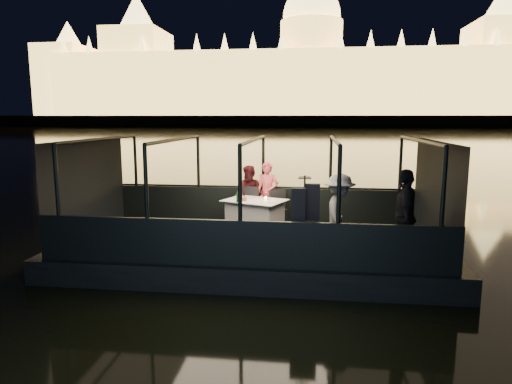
# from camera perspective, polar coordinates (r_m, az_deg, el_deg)

# --- Properties ---
(river_water) EXTENTS (500.00, 500.00, 0.00)m
(river_water) POSITION_cam_1_polar(r_m,az_deg,el_deg) (90.27, 6.26, 7.14)
(river_water) COLOR black
(river_water) RESTS_ON ground
(boat_hull) EXTENTS (8.60, 4.40, 1.00)m
(boat_hull) POSITION_cam_1_polar(r_m,az_deg,el_deg) (10.80, -0.26, -8.49)
(boat_hull) COLOR black
(boat_hull) RESTS_ON river_water
(boat_deck) EXTENTS (8.00, 4.00, 0.04)m
(boat_deck) POSITION_cam_1_polar(r_m,az_deg,el_deg) (10.66, -0.27, -6.03)
(boat_deck) COLOR black
(boat_deck) RESTS_ON boat_hull
(gunwale_port) EXTENTS (8.00, 0.08, 0.90)m
(gunwale_port) POSITION_cam_1_polar(r_m,az_deg,el_deg) (12.49, 0.90, -1.54)
(gunwale_port) COLOR black
(gunwale_port) RESTS_ON boat_deck
(gunwale_starboard) EXTENTS (8.00, 0.08, 0.90)m
(gunwale_starboard) POSITION_cam_1_polar(r_m,az_deg,el_deg) (8.63, -1.97, -6.50)
(gunwale_starboard) COLOR black
(gunwale_starboard) RESTS_ON boat_deck
(cabin_glass_port) EXTENTS (8.00, 0.02, 1.40)m
(cabin_glass_port) POSITION_cam_1_polar(r_m,az_deg,el_deg) (12.33, 0.91, 3.72)
(cabin_glass_port) COLOR #99B2B2
(cabin_glass_port) RESTS_ON gunwale_port
(cabin_glass_starboard) EXTENTS (8.00, 0.02, 1.40)m
(cabin_glass_starboard) POSITION_cam_1_polar(r_m,az_deg,el_deg) (8.39, -2.01, 1.08)
(cabin_glass_starboard) COLOR #99B2B2
(cabin_glass_starboard) RESTS_ON gunwale_starboard
(cabin_roof_glass) EXTENTS (8.00, 4.00, 0.02)m
(cabin_roof_glass) POSITION_cam_1_polar(r_m,az_deg,el_deg) (10.30, -0.28, 6.52)
(cabin_roof_glass) COLOR #99B2B2
(cabin_roof_glass) RESTS_ON boat_deck
(end_wall_fore) EXTENTS (0.02, 4.00, 2.30)m
(end_wall_fore) POSITION_cam_1_polar(r_m,az_deg,el_deg) (11.62, -20.24, 0.56)
(end_wall_fore) COLOR black
(end_wall_fore) RESTS_ON boat_deck
(end_wall_aft) EXTENTS (0.02, 4.00, 2.30)m
(end_wall_aft) POSITION_cam_1_polar(r_m,az_deg,el_deg) (10.68, 21.55, -0.24)
(end_wall_aft) COLOR black
(end_wall_aft) RESTS_ON boat_deck
(canopy_ribs) EXTENTS (8.00, 4.00, 2.30)m
(canopy_ribs) POSITION_cam_1_polar(r_m,az_deg,el_deg) (10.41, -0.27, 0.19)
(canopy_ribs) COLOR black
(canopy_ribs) RESTS_ON boat_deck
(embankment) EXTENTS (400.00, 140.00, 6.00)m
(embankment) POSITION_cam_1_polar(r_m,az_deg,el_deg) (220.22, 6.79, 8.62)
(embankment) COLOR #423D33
(embankment) RESTS_ON ground
(parliament_building) EXTENTS (220.00, 32.00, 60.00)m
(parliament_building) POSITION_cam_1_polar(r_m,az_deg,el_deg) (186.98, 6.89, 17.12)
(parliament_building) COLOR #F2D18C
(parliament_building) RESTS_ON embankment
(dining_table_central) EXTENTS (1.74, 1.52, 0.77)m
(dining_table_central) POSITION_cam_1_polar(r_m,az_deg,el_deg) (11.45, -0.14, -2.87)
(dining_table_central) COLOR silver
(dining_table_central) RESTS_ON boat_deck
(chair_port_left) EXTENTS (0.61, 0.61, 0.99)m
(chair_port_left) POSITION_cam_1_polar(r_m,az_deg,el_deg) (11.90, -0.80, -2.09)
(chair_port_left) COLOR black
(chair_port_left) RESTS_ON boat_deck
(chair_port_right) EXTENTS (0.56, 0.56, 0.93)m
(chair_port_right) POSITION_cam_1_polar(r_m,az_deg,el_deg) (11.82, 2.62, -2.17)
(chair_port_right) COLOR black
(chair_port_right) RESTS_ON boat_deck
(coat_stand) EXTENTS (0.54, 0.47, 1.71)m
(coat_stand) POSITION_cam_1_polar(r_m,az_deg,el_deg) (8.88, 6.04, -3.09)
(coat_stand) COLOR black
(coat_stand) RESTS_ON boat_deck
(person_woman_coral) EXTENTS (0.65, 0.49, 1.65)m
(person_woman_coral) POSITION_cam_1_polar(r_m,az_deg,el_deg) (12.06, 1.42, -0.49)
(person_woman_coral) COLOR #DA4F59
(person_woman_coral) RESTS_ON boat_deck
(person_man_maroon) EXTENTS (0.86, 0.74, 1.55)m
(person_man_maroon) POSITION_cam_1_polar(r_m,az_deg,el_deg) (12.11, -0.72, -0.45)
(person_man_maroon) COLOR #3E1116
(person_man_maroon) RESTS_ON boat_deck
(passenger_stripe) EXTENTS (0.68, 1.13, 1.69)m
(passenger_stripe) POSITION_cam_1_polar(r_m,az_deg,el_deg) (9.48, 10.35, -2.71)
(passenger_stripe) COLOR white
(passenger_stripe) RESTS_ON boat_deck
(passenger_dark) EXTENTS (0.60, 1.13, 1.84)m
(passenger_dark) POSITION_cam_1_polar(r_m,az_deg,el_deg) (9.28, 18.04, -3.28)
(passenger_dark) COLOR black
(passenger_dark) RESTS_ON boat_deck
(wine_bottle) EXTENTS (0.07, 0.07, 0.27)m
(wine_bottle) POSITION_cam_1_polar(r_m,az_deg,el_deg) (11.05, -2.33, -0.53)
(wine_bottle) COLOR #153A1D
(wine_bottle) RESTS_ON dining_table_central
(bread_basket) EXTENTS (0.21, 0.21, 0.08)m
(bread_basket) POSITION_cam_1_polar(r_m,az_deg,el_deg) (11.26, -1.66, -0.90)
(bread_basket) COLOR brown
(bread_basket) RESTS_ON dining_table_central
(amber_candle) EXTENTS (0.08, 0.08, 0.09)m
(amber_candle) POSITION_cam_1_polar(r_m,az_deg,el_deg) (11.29, 1.21, -0.87)
(amber_candle) COLOR #FF963F
(amber_candle) RESTS_ON dining_table_central
(plate_near) EXTENTS (0.27, 0.27, 0.01)m
(plate_near) POSITION_cam_1_polar(r_m,az_deg,el_deg) (11.06, 2.03, -1.26)
(plate_near) COLOR white
(plate_near) RESTS_ON dining_table_central
(plate_far) EXTENTS (0.31, 0.31, 0.02)m
(plate_far) POSITION_cam_1_polar(r_m,az_deg,el_deg) (11.37, -1.44, -0.97)
(plate_far) COLOR white
(plate_far) RESTS_ON dining_table_central
(wine_glass_white) EXTENTS (0.06, 0.06, 0.17)m
(wine_glass_white) POSITION_cam_1_polar(r_m,az_deg,el_deg) (11.17, -2.45, -0.71)
(wine_glass_white) COLOR silver
(wine_glass_white) RESTS_ON dining_table_central
(wine_glass_red) EXTENTS (0.08, 0.08, 0.19)m
(wine_glass_red) POSITION_cam_1_polar(r_m,az_deg,el_deg) (11.46, 1.27, -0.44)
(wine_glass_red) COLOR silver
(wine_glass_red) RESTS_ON dining_table_central
(wine_glass_empty) EXTENTS (0.08, 0.08, 0.18)m
(wine_glass_empty) POSITION_cam_1_polar(r_m,az_deg,el_deg) (10.96, 0.75, -0.89)
(wine_glass_empty) COLOR white
(wine_glass_empty) RESTS_ON dining_table_central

